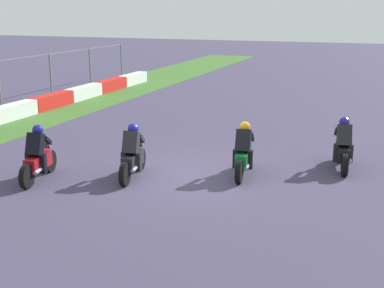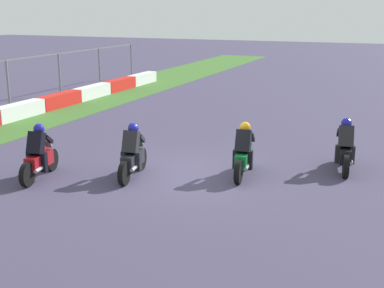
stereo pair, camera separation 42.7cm
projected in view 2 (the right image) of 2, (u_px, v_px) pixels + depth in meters
The scene contains 5 objects.
ground_plane at pixel (191, 174), 14.47m from camera, with size 120.00×120.00×0.00m, color #403A54.
rider_lane_a at pixel (345, 149), 14.65m from camera, with size 2.03×0.62×1.51m.
rider_lane_b at pixel (244, 154), 14.16m from camera, with size 2.04×0.57×1.51m.
rider_lane_c at pixel (133, 155), 14.06m from camera, with size 2.03×0.61×1.51m.
rider_lane_d at pixel (39, 156), 13.96m from camera, with size 2.03×0.64×1.51m.
Camera 2 is at (-12.69, -5.32, 4.52)m, focal length 48.06 mm.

